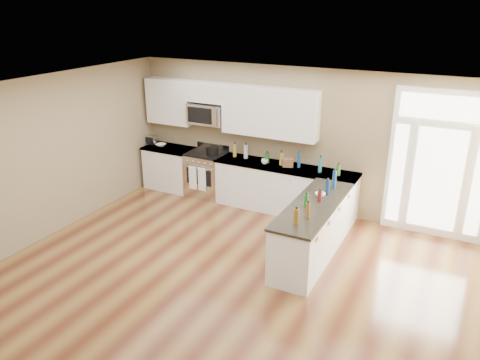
# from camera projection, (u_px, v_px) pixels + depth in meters

# --- Properties ---
(ground) EXTENTS (8.00, 8.00, 0.00)m
(ground) POSITION_uv_depth(u_px,v_px,m) (190.00, 316.00, 6.24)
(ground) COLOR #542917
(room_shell) EXTENTS (8.00, 8.00, 8.00)m
(room_shell) POSITION_uv_depth(u_px,v_px,m) (185.00, 198.00, 5.62)
(room_shell) COLOR #8D7A59
(room_shell) RESTS_ON ground
(back_cabinet_left) EXTENTS (1.10, 0.66, 0.94)m
(back_cabinet_left) POSITION_uv_depth(u_px,v_px,m) (170.00, 169.00, 10.36)
(back_cabinet_left) COLOR white
(back_cabinet_left) RESTS_ON ground
(back_cabinet_right) EXTENTS (2.85, 0.66, 0.94)m
(back_cabinet_right) POSITION_uv_depth(u_px,v_px,m) (284.00, 190.00, 9.21)
(back_cabinet_right) COLOR white
(back_cabinet_right) RESTS_ON ground
(peninsula_cabinet) EXTENTS (0.69, 2.32, 0.94)m
(peninsula_cabinet) POSITION_uv_depth(u_px,v_px,m) (313.00, 232.00, 7.55)
(peninsula_cabinet) COLOR white
(peninsula_cabinet) RESTS_ON ground
(upper_cabinet_left) EXTENTS (1.04, 0.33, 0.95)m
(upper_cabinet_left) POSITION_uv_depth(u_px,v_px,m) (170.00, 101.00, 9.95)
(upper_cabinet_left) COLOR white
(upper_cabinet_left) RESTS_ON room_shell
(upper_cabinet_right) EXTENTS (1.94, 0.33, 0.95)m
(upper_cabinet_right) POSITION_uv_depth(u_px,v_px,m) (270.00, 112.00, 8.97)
(upper_cabinet_right) COLOR white
(upper_cabinet_right) RESTS_ON room_shell
(upper_cabinet_short) EXTENTS (0.82, 0.33, 0.40)m
(upper_cabinet_short) POSITION_uv_depth(u_px,v_px,m) (207.00, 92.00, 9.46)
(upper_cabinet_short) COLOR white
(upper_cabinet_short) RESTS_ON room_shell
(microwave) EXTENTS (0.78, 0.41, 0.42)m
(microwave) POSITION_uv_depth(u_px,v_px,m) (207.00, 114.00, 9.59)
(microwave) COLOR silver
(microwave) RESTS_ON room_shell
(entry_door) EXTENTS (1.70, 0.10, 2.60)m
(entry_door) POSITION_uv_depth(u_px,v_px,m) (439.00, 165.00, 7.97)
(entry_door) COLOR white
(entry_door) RESTS_ON ground
(kitchen_range) EXTENTS (0.78, 0.69, 1.08)m
(kitchen_range) POSITION_uv_depth(u_px,v_px,m) (207.00, 174.00, 9.95)
(kitchen_range) COLOR silver
(kitchen_range) RESTS_ON ground
(stockpot) EXTENTS (0.28, 0.28, 0.20)m
(stockpot) POSITION_uv_depth(u_px,v_px,m) (213.00, 150.00, 9.62)
(stockpot) COLOR black
(stockpot) RESTS_ON kitchen_range
(toaster_oven) EXTENTS (0.24, 0.19, 0.21)m
(toaster_oven) POSITION_uv_depth(u_px,v_px,m) (152.00, 140.00, 10.38)
(toaster_oven) COLOR silver
(toaster_oven) RESTS_ON back_cabinet_left
(cardboard_box) EXTENTS (0.24, 0.21, 0.17)m
(cardboard_box) POSITION_uv_depth(u_px,v_px,m) (288.00, 162.00, 8.98)
(cardboard_box) COLOR brown
(cardboard_box) RESTS_ON back_cabinet_right
(bowl_left) EXTENTS (0.24, 0.24, 0.05)m
(bowl_left) POSITION_uv_depth(u_px,v_px,m) (161.00, 145.00, 10.26)
(bowl_left) COLOR white
(bowl_left) RESTS_ON back_cabinet_left
(bowl_peninsula) EXTENTS (0.21, 0.21, 0.05)m
(bowl_peninsula) POSITION_uv_depth(u_px,v_px,m) (320.00, 194.00, 7.64)
(bowl_peninsula) COLOR white
(bowl_peninsula) RESTS_ON peninsula_cabinet
(cup_counter) EXTENTS (0.14, 0.14, 0.10)m
(cup_counter) POSITION_uv_depth(u_px,v_px,m) (265.00, 161.00, 9.14)
(cup_counter) COLOR white
(cup_counter) RESTS_ON back_cabinet_right
(counter_bottles) EXTENTS (2.38, 2.46, 0.32)m
(counter_bottles) POSITION_uv_depth(u_px,v_px,m) (291.00, 172.00, 8.36)
(counter_bottles) COLOR #19591E
(counter_bottles) RESTS_ON back_cabinet_right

